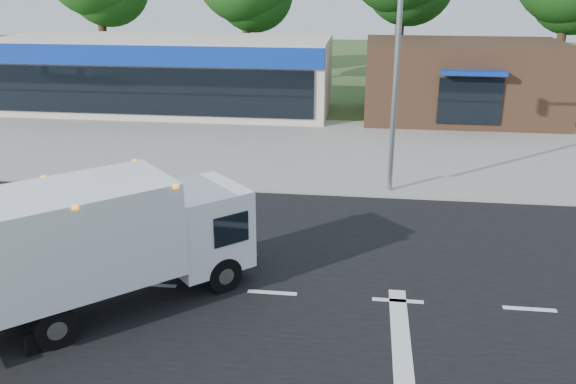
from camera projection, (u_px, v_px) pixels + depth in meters
name	position (u px, v px, depth m)	size (l,w,h in m)	color
ground	(272.00, 293.00, 14.74)	(120.00, 120.00, 0.00)	#385123
road_asphalt	(272.00, 293.00, 14.74)	(60.00, 14.00, 0.02)	black
sidewalk	(306.00, 182.00, 22.37)	(60.00, 2.40, 0.12)	gray
parking_apron	(319.00, 142.00, 27.80)	(60.00, 9.00, 0.02)	gray
lane_markings	(324.00, 327.00, 13.31)	(55.20, 7.00, 0.01)	silver
ems_box_truck	(100.00, 238.00, 13.52)	(6.48, 6.24, 3.05)	black
emergency_worker	(38.00, 285.00, 13.18)	(0.72, 0.78, 1.90)	tan
retail_strip_mall	(166.00, 74.00, 33.73)	(18.00, 6.20, 4.00)	beige
brown_storefront	(462.00, 80.00, 31.86)	(10.00, 6.70, 4.00)	#382316
traffic_signal_pole	(377.00, 50.00, 19.88)	(3.51, 0.25, 8.00)	gray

